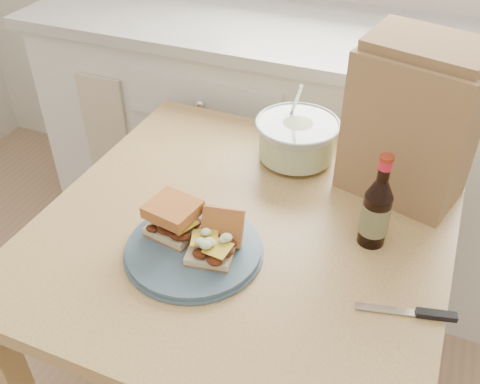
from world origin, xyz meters
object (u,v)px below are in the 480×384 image
at_px(coleslaw_bowl, 297,141).
at_px(paper_bag, 411,127).
at_px(plate, 194,249).
at_px(beer_bottle, 376,211).
at_px(dining_table, 244,258).

bearing_deg(coleslaw_bowl, paper_bag, -6.20).
height_order(plate, beer_bottle, beer_bottle).
distance_m(dining_table, coleslaw_bowl, 0.35).
distance_m(dining_table, beer_bottle, 0.35).
xyz_separation_m(dining_table, beer_bottle, (0.28, 0.05, 0.20)).
relative_size(plate, coleslaw_bowl, 1.31).
xyz_separation_m(plate, beer_bottle, (0.35, 0.18, 0.08)).
xyz_separation_m(dining_table, paper_bag, (0.31, 0.27, 0.29)).
relative_size(dining_table, paper_bag, 2.62).
xyz_separation_m(plate, coleslaw_bowl, (0.10, 0.43, 0.05)).
xyz_separation_m(coleslaw_bowl, paper_bag, (0.28, -0.03, 0.12)).
xyz_separation_m(dining_table, coleslaw_bowl, (0.03, 0.30, 0.17)).
bearing_deg(beer_bottle, paper_bag, 80.00).
bearing_deg(paper_bag, dining_table, -122.98).
distance_m(dining_table, plate, 0.19).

